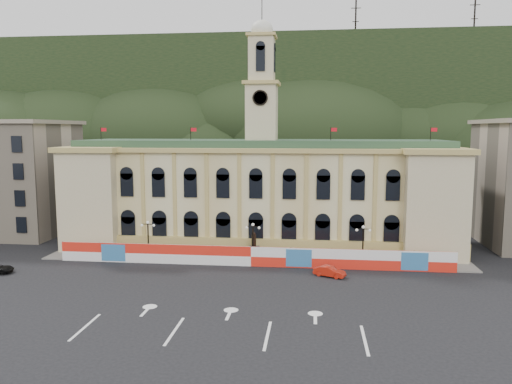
# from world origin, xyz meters

# --- Properties ---
(ground) EXTENTS (260.00, 260.00, 0.00)m
(ground) POSITION_xyz_m (0.00, 0.00, 0.00)
(ground) COLOR black
(ground) RESTS_ON ground
(lane_markings) EXTENTS (26.00, 10.00, 0.02)m
(lane_markings) POSITION_xyz_m (0.00, -5.00, 0.00)
(lane_markings) COLOR white
(lane_markings) RESTS_ON ground
(hill_ridge) EXTENTS (230.00, 80.00, 64.00)m
(hill_ridge) POSITION_xyz_m (0.03, 121.99, 19.48)
(hill_ridge) COLOR black
(hill_ridge) RESTS_ON ground
(city_hall) EXTENTS (56.20, 17.60, 37.10)m
(city_hall) POSITION_xyz_m (0.00, 27.63, 7.85)
(city_hall) COLOR beige
(city_hall) RESTS_ON ground
(side_building_left) EXTENTS (21.00, 17.00, 18.60)m
(side_building_left) POSITION_xyz_m (-43.00, 30.93, 9.33)
(side_building_left) COLOR #BEAC92
(side_building_left) RESTS_ON ground
(hoarding_fence) EXTENTS (50.00, 0.44, 2.50)m
(hoarding_fence) POSITION_xyz_m (0.06, 15.07, 1.25)
(hoarding_fence) COLOR red
(hoarding_fence) RESTS_ON ground
(pavement) EXTENTS (56.00, 5.50, 0.16)m
(pavement) POSITION_xyz_m (0.00, 17.75, 0.08)
(pavement) COLOR slate
(pavement) RESTS_ON ground
(statue) EXTENTS (1.40, 1.40, 3.72)m
(statue) POSITION_xyz_m (0.00, 18.00, 1.19)
(statue) COLOR #595651
(statue) RESTS_ON ground
(lamp_left) EXTENTS (1.96, 0.44, 5.15)m
(lamp_left) POSITION_xyz_m (-14.00, 17.00, 3.07)
(lamp_left) COLOR black
(lamp_left) RESTS_ON ground
(lamp_center) EXTENTS (1.96, 0.44, 5.15)m
(lamp_center) POSITION_xyz_m (0.00, 17.00, 3.07)
(lamp_center) COLOR black
(lamp_center) RESTS_ON ground
(lamp_right) EXTENTS (1.96, 0.44, 5.15)m
(lamp_right) POSITION_xyz_m (14.00, 17.00, 3.07)
(lamp_right) COLOR black
(lamp_right) RESTS_ON ground
(red_sedan) EXTENTS (4.04, 4.68, 1.23)m
(red_sedan) POSITION_xyz_m (9.70, 11.60, 0.61)
(red_sedan) COLOR red
(red_sedan) RESTS_ON ground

